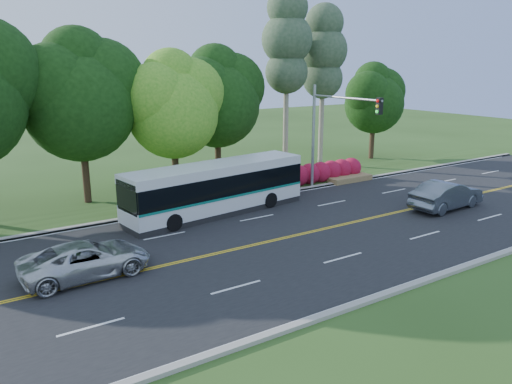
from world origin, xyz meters
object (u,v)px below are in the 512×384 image
suv (86,260)px  sedan (446,195)px  traffic_signal (333,123)px  transit_bus (217,189)px

suv → sedan: bearing=-97.2°
traffic_signal → transit_bus: bearing=179.5°
transit_bus → sedan: size_ratio=2.24×
transit_bus → traffic_signal: bearing=-7.9°
transit_bus → suv: 9.86m
transit_bus → suv: transit_bus is taller
traffic_signal → suv: size_ratio=1.37×
traffic_signal → suv: traffic_signal is taller
transit_bus → sedan: transit_bus is taller
suv → transit_bus: bearing=-63.1°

